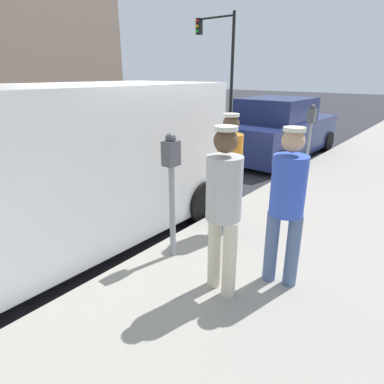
{
  "coord_description": "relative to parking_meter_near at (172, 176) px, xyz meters",
  "views": [
    {
      "loc": [
        3.77,
        -3.24,
        2.28
      ],
      "look_at": [
        1.65,
        -0.6,
        1.05
      ],
      "focal_mm": 30.64,
      "sensor_mm": 36.0,
      "label": 1
    }
  ],
  "objects": [
    {
      "name": "parked_sedan_ahead",
      "position": [
        -1.5,
        6.15,
        -0.43
      ],
      "size": [
        1.99,
        4.42,
        1.65
      ],
      "color": "navy",
      "rests_on": "ground"
    },
    {
      "name": "sidewalk_slab",
      "position": [
        2.15,
        0.6,
        -1.11
      ],
      "size": [
        5.0,
        32.0,
        0.15
      ],
      "primitive_type": "cube",
      "color": "#9E998E",
      "rests_on": "ground"
    },
    {
      "name": "ground_plane",
      "position": [
        -1.35,
        0.6,
        -1.18
      ],
      "size": [
        80.0,
        80.0,
        0.0
      ],
      "primitive_type": "plane",
      "color": "#2D2D33"
    },
    {
      "name": "parking_meter_near",
      "position": [
        0.0,
        0.0,
        0.0
      ],
      "size": [
        0.14,
        0.18,
        1.52
      ],
      "color": "gray",
      "rests_on": "sidewalk_slab"
    },
    {
      "name": "pedestrian_in_orange",
      "position": [
        0.16,
        0.98,
        -0.09
      ],
      "size": [
        0.34,
        0.36,
        1.65
      ],
      "color": "#4C608C",
      "rests_on": "sidewalk_slab"
    },
    {
      "name": "parked_van",
      "position": [
        -1.5,
        -0.76,
        -0.03
      ],
      "size": [
        2.17,
        5.22,
        2.15
      ],
      "color": "white",
      "rests_on": "ground"
    },
    {
      "name": "pedestrian_in_blue",
      "position": [
        1.26,
        0.3,
        -0.08
      ],
      "size": [
        0.35,
        0.34,
        1.67
      ],
      "color": "#4C608C",
      "rests_on": "sidewalk_slab"
    },
    {
      "name": "parking_meter_far",
      "position": [
        0.0,
        4.42,
        0.0
      ],
      "size": [
        0.14,
        0.18,
        1.52
      ],
      "color": "gray",
      "rests_on": "sidewalk_slab"
    },
    {
      "name": "pedestrian_in_gray",
      "position": [
        0.85,
        -0.21,
        -0.06
      ],
      "size": [
        0.35,
        0.34,
        1.7
      ],
      "color": "beige",
      "rests_on": "sidewalk_slab"
    },
    {
      "name": "traffic_light_corner",
      "position": [
        -8.24,
        12.97,
        2.34
      ],
      "size": [
        2.48,
        0.42,
        5.2
      ],
      "color": "black",
      "rests_on": "ground"
    }
  ]
}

